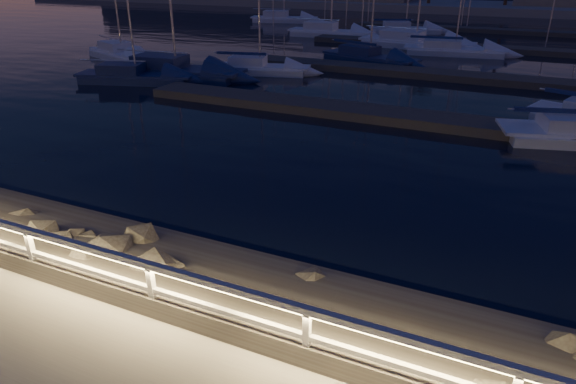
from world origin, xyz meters
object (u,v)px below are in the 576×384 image
at_px(sailboat_i, 329,32).
at_px(sailboat_j, 368,57).
at_px(sailboat_b, 133,75).
at_px(sailboat_k, 413,42).
at_px(guard_rail, 104,262).
at_px(sailboat_a, 258,67).
at_px(sailboat_g, 452,49).
at_px(sailboat_m, 282,18).
at_px(sailboat_f, 173,70).
at_px(sailboat_e, 121,53).
at_px(sailboat_n, 404,29).

bearing_deg(sailboat_i, sailboat_j, -58.98).
bearing_deg(sailboat_b, sailboat_k, 42.20).
distance_m(guard_rail, sailboat_a, 24.33).
xyz_separation_m(sailboat_g, sailboat_m, (-21.18, 14.87, 0.05)).
height_order(sailboat_f, sailboat_i, sailboat_f).
height_order(sailboat_a, sailboat_f, sailboat_f).
relative_size(sailboat_b, sailboat_f, 0.81).
height_order(sailboat_e, sailboat_m, sailboat_m).
bearing_deg(guard_rail, sailboat_m, 112.01).
distance_m(sailboat_b, sailboat_f, 2.44).
relative_size(sailboat_b, sailboat_g, 0.92).
distance_m(sailboat_b, sailboat_j, 15.79).
distance_m(sailboat_a, sailboat_k, 16.01).
height_order(sailboat_i, sailboat_j, sailboat_i).
distance_m(sailboat_b, sailboat_k, 23.16).
xyz_separation_m(guard_rail, sailboat_a, (-8.87, 22.64, -0.98)).
relative_size(sailboat_g, sailboat_j, 1.05).
distance_m(sailboat_k, sailboat_m, 21.71).
height_order(sailboat_a, sailboat_j, sailboat_j).
height_order(sailboat_j, sailboat_m, sailboat_m).
relative_size(sailboat_a, sailboat_g, 0.83).
bearing_deg(sailboat_k, sailboat_e, -135.64).
bearing_deg(sailboat_f, sailboat_e, 148.18).
relative_size(guard_rail, sailboat_g, 3.52).
height_order(sailboat_a, sailboat_b, sailboat_b).
relative_size(sailboat_f, sailboat_m, 1.11).
distance_m(sailboat_g, sailboat_k, 4.17).
bearing_deg(sailboat_g, sailboat_b, -138.98).
distance_m(sailboat_i, sailboat_m, 13.17).
bearing_deg(sailboat_n, sailboat_k, -94.36).
distance_m(sailboat_b, sailboat_g, 23.26).
distance_m(sailboat_f, sailboat_i, 21.07).
distance_m(sailboat_b, sailboat_m, 32.99).
bearing_deg(guard_rail, sailboat_g, 88.29).
relative_size(sailboat_b, sailboat_m, 0.90).
height_order(guard_rail, sailboat_f, sailboat_f).
relative_size(sailboat_g, sailboat_n, 1.06).
distance_m(sailboat_a, sailboat_f, 5.17).
xyz_separation_m(sailboat_a, sailboat_k, (6.47, 14.64, 0.06)).
distance_m(sailboat_j, sailboat_m, 26.34).
height_order(guard_rail, sailboat_i, sailboat_i).
distance_m(guard_rail, sailboat_n, 46.31).
bearing_deg(sailboat_j, sailboat_k, 99.15).
xyz_separation_m(sailboat_b, sailboat_k, (11.80, 19.93, 0.06)).
height_order(sailboat_g, sailboat_m, sailboat_m).
xyz_separation_m(sailboat_g, sailboat_i, (-11.93, 5.49, 0.07)).
bearing_deg(sailboat_b, sailboat_f, 41.84).
xyz_separation_m(sailboat_b, sailboat_i, (3.31, 23.07, 0.07)).
bearing_deg(sailboat_e, sailboat_m, 111.99).
bearing_deg(sailboat_e, sailboat_f, -4.44).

